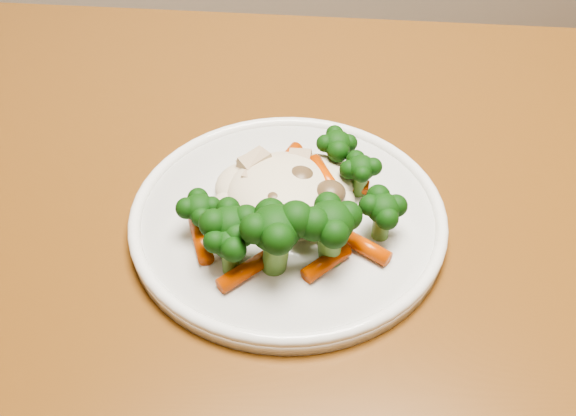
# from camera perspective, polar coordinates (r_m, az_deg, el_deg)

# --- Properties ---
(dining_table) EXTENTS (1.35, 1.10, 0.75)m
(dining_table) POSITION_cam_1_polar(r_m,az_deg,el_deg) (0.62, -4.65, -11.30)
(dining_table) COLOR brown
(dining_table) RESTS_ON ground
(plate) EXTENTS (0.25, 0.25, 0.01)m
(plate) POSITION_cam_1_polar(r_m,az_deg,el_deg) (0.57, -0.00, -0.99)
(plate) COLOR white
(plate) RESTS_ON dining_table
(meal) EXTENTS (0.17, 0.16, 0.05)m
(meal) POSITION_cam_1_polar(r_m,az_deg,el_deg) (0.54, 0.13, 0.03)
(meal) COLOR beige
(meal) RESTS_ON plate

